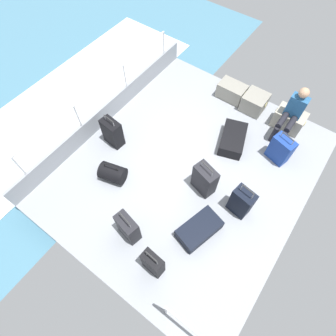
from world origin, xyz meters
The scene contains 18 objects.
ground_plane centered at (0.00, 0.00, -0.03)m, with size 4.40×5.20×0.06m, color gray.
gunwale_port centered at (-2.17, 0.00, 0.23)m, with size 0.06×5.20×0.45m, color gray.
railing_port centered at (-2.17, 0.00, 0.78)m, with size 0.04×4.20×1.02m.
stair_rail_starboard centered at (1.60, -2.35, 0.65)m, with size 0.94×0.04×0.97m.
sea_wake centered at (-3.60, 0.00, -0.34)m, with size 12.00×12.00×0.01m.
cargo_crate_0 centered at (-0.30, 2.19, 0.18)m, with size 0.65×0.40×0.37m.
cargo_crate_1 centered at (0.29, 2.17, 0.20)m, with size 0.53×0.50×0.40m.
cargo_crate_2 centered at (1.12, 2.15, 0.21)m, with size 0.66×0.40×0.42m.
passenger_seated centered at (1.12, 1.96, 0.60)m, with size 0.34×0.66×1.12m.
suitcase_0 centered at (1.22, -0.22, 0.33)m, with size 0.41×0.30×0.83m.
suitcase_1 centered at (-0.09, -1.73, 0.30)m, with size 0.45×0.29×0.76m.
suitcase_2 centered at (0.87, -1.00, 0.13)m, with size 0.62×0.85×0.25m.
suitcase_3 centered at (1.30, 1.24, 0.30)m, with size 0.47×0.35×0.72m.
suitcase_4 centered at (0.39, 1.04, 0.13)m, with size 0.71×0.92×0.27m.
suitcase_5 centered at (0.46, -0.22, 0.33)m, with size 0.49×0.36×0.79m.
suitcase_6 centered at (0.60, -1.94, 0.31)m, with size 0.36×0.21×0.77m.
suitcase_7 centered at (-1.64, -0.40, 0.31)m, with size 0.44×0.28×0.75m.
duffel_bag centered at (-1.07, -1.06, 0.17)m, with size 0.56×0.46×0.49m.
Camera 1 is at (1.31, -2.52, 4.75)m, focal length 29.36 mm.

